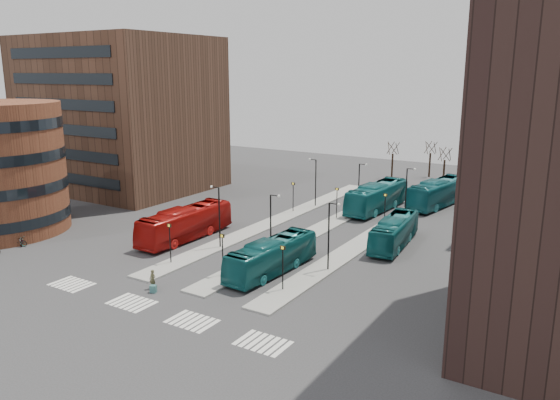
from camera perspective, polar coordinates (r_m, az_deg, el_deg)
The scene contains 21 objects.
ground at distance 40.69m, azimuth -18.44°, elevation -12.40°, with size 160.00×160.00×0.00m, color #2E2E30.
island_left at distance 64.57m, azimuth -0.12°, elevation -2.03°, with size 2.50×45.00×0.15m, color gray.
island_mid at distance 61.73m, azimuth 4.61°, elevation -2.80°, with size 2.50×45.00×0.15m, color gray.
island_right at distance 59.35m, azimuth 9.77°, elevation -3.62°, with size 2.50×45.00×0.15m, color gray.
suitcase at distance 45.08m, azimuth -13.11°, elevation -9.04°, with size 0.49×0.39×0.61m, color navy.
red_bus at distance 57.78m, azimuth -9.84°, elevation -2.42°, with size 2.85×12.19×3.40m, color #A50F0C.
teal_bus_a at distance 47.64m, azimuth -0.85°, elevation -5.88°, with size 2.53×10.82×3.01m, color #115659.
teal_bus_b at distance 69.63m, azimuth 10.11°, elevation 0.33°, with size 2.96×12.64×3.52m, color #146368.
teal_bus_c at distance 56.01m, azimuth 11.86°, elevation -3.25°, with size 2.48×10.61×2.96m, color #135C5F.
teal_bus_d at distance 73.83m, azimuth 16.22°, elevation 0.74°, with size 2.95×12.60×3.51m, color #15616B.
traveller at distance 45.63m, azimuth -13.16°, elevation -8.08°, with size 0.58×0.38×1.60m, color #49472C.
commuter_a at distance 59.03m, azimuth -9.43°, elevation -2.82°, with size 0.92×0.72×1.89m, color black.
commuter_b at distance 48.64m, azimuth -4.76°, elevation -6.46°, with size 0.89×0.37×1.51m, color black.
commuter_c at distance 49.23m, azimuth -0.35°, elevation -5.99°, with size 1.16×0.67×1.80m, color black.
bicycle_mid at distance 60.96m, azimuth -25.60°, elevation -3.93°, with size 0.45×1.58×0.95m, color gray.
bicycle_far at distance 60.90m, azimuth -25.68°, elevation -3.94°, with size 0.65×1.86×0.98m, color gray.
crosswalk_stripes at distance 41.90m, azimuth -12.61°, elevation -11.23°, with size 22.35×2.40×0.01m.
office_block at distance 85.02m, azimuth -16.25°, elevation 8.65°, with size 25.00×20.12×22.00m.
sign_poles at distance 55.38m, azimuth 0.96°, elevation -2.15°, with size 12.45×22.12×3.65m.
lamp_posts at distance 58.83m, azimuth 4.33°, elevation -0.08°, with size 14.04×20.24×6.12m.
bare_trees at distance 90.60m, azimuth 14.58°, elevation 3.73°, with size 10.97×8.14×5.90m.
Camera 1 is at (28.97, -22.81, 17.21)m, focal length 35.00 mm.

